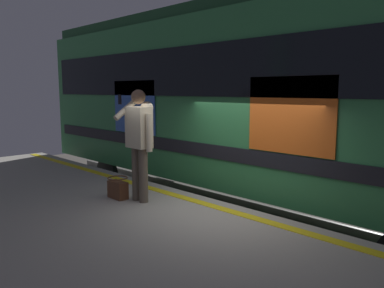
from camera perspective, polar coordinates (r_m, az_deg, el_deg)
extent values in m
plane|color=#4C4742|center=(6.36, 5.64, -17.21)|extent=(23.51, 23.51, 0.00)
cube|color=yellow|center=(5.80, 3.85, -9.35)|extent=(13.43, 0.16, 0.01)
cube|color=slate|center=(7.16, 11.58, -13.69)|extent=(17.81, 0.08, 0.16)
cube|color=slate|center=(8.32, 17.22, -10.77)|extent=(17.81, 0.08, 0.16)
cube|color=#2D723F|center=(7.94, 7.89, 6.43)|extent=(10.78, 2.75, 3.10)
cube|color=#1B4426|center=(8.07, 8.12, 18.37)|extent=(10.56, 2.53, 0.24)
cube|color=black|center=(6.89, 0.75, 10.79)|extent=(10.24, 0.03, 0.90)
cube|color=black|center=(6.96, 0.73, -0.75)|extent=(10.24, 0.03, 0.24)
cube|color=#D85919|center=(5.72, 14.26, 4.13)|extent=(1.41, 0.02, 1.12)
cube|color=#3359B2|center=(8.33, -8.58, 5.42)|extent=(1.41, 0.02, 1.12)
cylinder|color=black|center=(10.05, -12.43, -4.40)|extent=(0.84, 0.12, 0.84)
cylinder|color=black|center=(11.35, -2.96, -2.82)|extent=(0.84, 0.12, 0.84)
cylinder|color=brown|center=(6.01, -7.21, -4.63)|extent=(0.14, 0.14, 0.85)
cylinder|color=brown|center=(6.15, -8.23, -4.36)|extent=(0.14, 0.14, 0.85)
cube|color=beige|center=(5.96, -7.86, 2.45)|extent=(0.40, 0.24, 0.63)
sphere|color=beige|center=(6.04, -6.69, 5.35)|extent=(0.20, 0.20, 0.20)
sphere|color=#997051|center=(5.94, -7.94, 6.93)|extent=(0.22, 0.22, 0.22)
cylinder|color=beige|center=(5.77, -6.36, 1.67)|extent=(0.09, 0.09, 0.57)
cylinder|color=beige|center=(6.08, -9.81, 5.03)|extent=(0.09, 0.42, 0.33)
cube|color=black|center=(6.02, -10.63, 6.50)|extent=(0.07, 0.02, 0.15)
cube|color=#59331E|center=(6.35, -10.91, -6.68)|extent=(0.36, 0.17, 0.27)
torus|color=#59331E|center=(6.30, -10.96, -4.95)|extent=(0.32, 0.32, 0.02)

